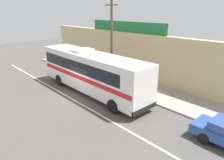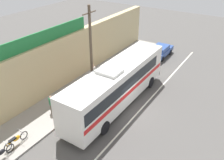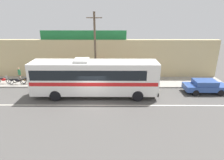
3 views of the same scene
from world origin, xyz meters
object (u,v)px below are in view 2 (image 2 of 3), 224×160
object	(u,v)px
utility_pole	(91,52)
pedestrian_by_curb	(51,103)
motorcycle_purple	(15,140)
pedestrian_far_right	(93,71)
intercity_bus	(117,83)
motorcycle_black	(0,154)
parked_car	(160,51)

from	to	relation	value
utility_pole	pedestrian_by_curb	distance (m)	5.18
motorcycle_purple	pedestrian_far_right	world-z (taller)	pedestrian_far_right
motorcycle_purple	pedestrian_far_right	size ratio (longest dim) A/B	1.14
intercity_bus	pedestrian_far_right	world-z (taller)	intercity_bus
utility_pole	intercity_bus	bearing A→B (deg)	-89.73
motorcycle_purple	motorcycle_black	xyz separation A→B (m)	(-1.33, -0.24, 0.00)
motorcycle_black	motorcycle_purple	bearing A→B (deg)	10.05
motorcycle_purple	pedestrian_by_curb	size ratio (longest dim) A/B	1.20
parked_car	pedestrian_by_curb	bearing A→B (deg)	169.83
utility_pole	motorcycle_purple	xyz separation A→B (m)	(-7.83, 0.57, -3.66)
motorcycle_purple	motorcycle_black	distance (m)	1.35
pedestrian_by_curb	motorcycle_purple	bearing A→B (deg)	-171.69
intercity_bus	pedestrian_by_curb	size ratio (longest dim) A/B	7.75
pedestrian_by_curb	motorcycle_black	bearing A→B (deg)	-171.25
pedestrian_far_right	motorcycle_purple	bearing A→B (deg)	-174.12
motorcycle_purple	pedestrian_far_right	bearing A→B (deg)	5.88
pedestrian_far_right	pedestrian_by_curb	distance (m)	6.23
motorcycle_purple	pedestrian_by_curb	world-z (taller)	pedestrian_by_curb
motorcycle_black	pedestrian_far_right	world-z (taller)	pedestrian_far_right
pedestrian_far_right	pedestrian_by_curb	world-z (taller)	pedestrian_far_right
utility_pole	pedestrian_by_curb	world-z (taller)	utility_pole
motorcycle_black	pedestrian_by_curb	distance (m)	5.32
pedestrian_far_right	motorcycle_black	bearing A→B (deg)	-173.63
motorcycle_purple	parked_car	bearing A→B (deg)	-6.48
intercity_bus	parked_car	xyz separation A→B (m)	(11.46, 0.89, -1.33)
intercity_bus	pedestrian_by_curb	world-z (taller)	intercity_bus
utility_pole	motorcycle_black	bearing A→B (deg)	177.88
intercity_bus	motorcycle_black	world-z (taller)	intercity_bus
parked_car	motorcycle_purple	distance (m)	19.43
utility_pole	pedestrian_by_curb	size ratio (longest dim) A/B	5.04
motorcycle_black	parked_car	bearing A→B (deg)	-5.42
parked_car	pedestrian_by_curb	xyz separation A→B (m)	(-15.40, 2.76, 0.31)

